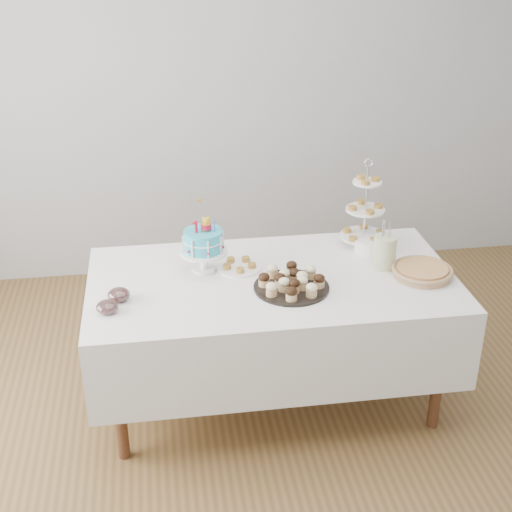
{
  "coord_description": "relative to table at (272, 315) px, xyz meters",
  "views": [
    {
      "loc": [
        -0.57,
        -2.94,
        2.52
      ],
      "look_at": [
        -0.09,
        0.3,
        0.91
      ],
      "focal_mm": 50.0,
      "sensor_mm": 36.0,
      "label": 1
    }
  ],
  "objects": [
    {
      "name": "floor",
      "position": [
        0.0,
        -0.3,
        -0.54
      ],
      "size": [
        5.0,
        5.0,
        0.0
      ],
      "primitive_type": "plane",
      "color": "brown",
      "rests_on": "ground"
    },
    {
      "name": "jam_bowl_a",
      "position": [
        -0.84,
        -0.23,
        0.26
      ],
      "size": [
        0.11,
        0.11,
        0.06
      ],
      "color": "silver",
      "rests_on": "table"
    },
    {
      "name": "pie",
      "position": [
        0.78,
        -0.09,
        0.26
      ],
      "size": [
        0.32,
        0.32,
        0.05
      ],
      "color": "tan",
      "rests_on": "table"
    },
    {
      "name": "utensil_pitcher",
      "position": [
        0.61,
        0.04,
        0.32
      ],
      "size": [
        0.13,
        0.12,
        0.27
      ],
      "rotation": [
        0.0,
        0.0,
        0.27
      ],
      "color": "#EFE9CE",
      "rests_on": "table"
    },
    {
      "name": "walls",
      "position": [
        0.0,
        -0.3,
        0.81
      ],
      "size": [
        5.04,
        4.04,
        2.7
      ],
      "color": "#9FA1A4",
      "rests_on": "floor"
    },
    {
      "name": "table",
      "position": [
        0.0,
        0.0,
        0.0
      ],
      "size": [
        1.92,
        1.02,
        0.77
      ],
      "color": "silver",
      "rests_on": "floor"
    },
    {
      "name": "plate_stack",
      "position": [
        0.61,
        0.24,
        0.26
      ],
      "size": [
        0.19,
        0.19,
        0.08
      ],
      "color": "white",
      "rests_on": "table"
    },
    {
      "name": "cupcake_tray",
      "position": [
        0.08,
        -0.13,
        0.27
      ],
      "size": [
        0.39,
        0.39,
        0.09
      ],
      "color": "black",
      "rests_on": "table"
    },
    {
      "name": "pastry_plate",
      "position": [
        -0.16,
        0.14,
        0.24
      ],
      "size": [
        0.24,
        0.24,
        0.04
      ],
      "color": "white",
      "rests_on": "table"
    },
    {
      "name": "birthday_cake",
      "position": [
        -0.34,
        0.14,
        0.34
      ],
      "size": [
        0.26,
        0.26,
        0.4
      ],
      "rotation": [
        0.0,
        0.0,
        0.15
      ],
      "color": "white",
      "rests_on": "table"
    },
    {
      "name": "jam_bowl_b",
      "position": [
        -0.79,
        -0.12,
        0.26
      ],
      "size": [
        0.11,
        0.11,
        0.07
      ],
      "color": "silver",
      "rests_on": "table"
    },
    {
      "name": "tiered_stand",
      "position": [
        0.58,
        0.32,
        0.44
      ],
      "size": [
        0.27,
        0.27,
        0.52
      ],
      "color": "silver",
      "rests_on": "table"
    }
  ]
}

